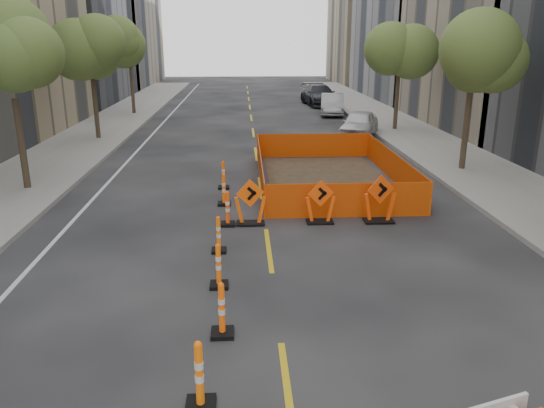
{
  "coord_description": "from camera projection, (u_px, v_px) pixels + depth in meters",
  "views": [
    {
      "loc": [
        -0.64,
        -8.86,
        5.28
      ],
      "look_at": [
        0.11,
        4.44,
        1.1
      ],
      "focal_mm": 35.0,
      "sensor_mm": 36.0,
      "label": 1
    }
  ],
  "objects": [
    {
      "name": "ground_plane",
      "position": [
        279.0,
        329.0,
        10.06
      ],
      "size": [
        140.0,
        140.0,
        0.0
      ],
      "primitive_type": "plane",
      "color": "black"
    },
    {
      "name": "channelizer_6",
      "position": [
        224.0,
        189.0,
        17.39
      ],
      "size": [
        0.43,
        0.43,
        1.08
      ],
      "primitive_type": null,
      "color": "#FF5D0A",
      "rests_on": "ground"
    },
    {
      "name": "sidewalk_right",
      "position": [
        476.0,
        170.0,
        21.95
      ],
      "size": [
        4.0,
        90.0,
        0.15
      ],
      "primitive_type": "cube",
      "color": "gray",
      "rests_on": "ground"
    },
    {
      "name": "tree_r_c",
      "position": [
        400.0,
        52.0,
        30.11
      ],
      "size": [
        2.8,
        2.8,
        5.95
      ],
      "color": "#382B1E",
      "rests_on": "ground"
    },
    {
      "name": "safety_fence",
      "position": [
        327.0,
        167.0,
        20.33
      ],
      "size": [
        5.18,
        8.75,
        1.09
      ],
      "primitive_type": null,
      "rotation": [
        0.0,
        0.0,
        -0.01
      ],
      "color": "#D54D0B",
      "rests_on": "ground"
    },
    {
      "name": "channelizer_5",
      "position": [
        228.0,
        208.0,
        15.48
      ],
      "size": [
        0.41,
        0.41,
        1.05
      ],
      "primitive_type": null,
      "color": "#FF470A",
      "rests_on": "ground"
    },
    {
      "name": "bld_right_e",
      "position": [
        385.0,
        15.0,
        64.41
      ],
      "size": [
        12.0,
        14.0,
        16.0
      ],
      "primitive_type": "cube",
      "color": "tan",
      "rests_on": "ground"
    },
    {
      "name": "bld_right_c",
      "position": [
        536.0,
        8.0,
        31.55
      ],
      "size": [
        12.0,
        16.0,
        14.0
      ],
      "primitive_type": "cube",
      "color": "gray",
      "rests_on": "ground"
    },
    {
      "name": "channelizer_7",
      "position": [
        223.0,
        175.0,
        19.32
      ],
      "size": [
        0.41,
        0.41,
        1.03
      ],
      "primitive_type": null,
      "color": "#F3550A",
      "rests_on": "ground"
    },
    {
      "name": "channelizer_1",
      "position": [
        199.0,
        375.0,
        7.75
      ],
      "size": [
        0.45,
        0.45,
        1.14
      ],
      "primitive_type": null,
      "color": "orange",
      "rests_on": "ground"
    },
    {
      "name": "bld_left_d",
      "position": [
        45.0,
        17.0,
        44.39
      ],
      "size": [
        12.0,
        16.0,
        14.0
      ],
      "primitive_type": "cube",
      "color": "#4C4C51",
      "rests_on": "ground"
    },
    {
      "name": "channelizer_4",
      "position": [
        219.0,
        234.0,
        13.55
      ],
      "size": [
        0.38,
        0.38,
        0.97
      ],
      "primitive_type": null,
      "color": "#FF620A",
      "rests_on": "ground"
    },
    {
      "name": "chevron_sign_center",
      "position": [
        320.0,
        202.0,
        15.64
      ],
      "size": [
        0.98,
        0.7,
        1.33
      ],
      "primitive_type": null,
      "rotation": [
        0.0,
        0.0,
        0.21
      ],
      "color": "#FF4B0A",
      "rests_on": "ground"
    },
    {
      "name": "sidewalk_left",
      "position": [
        32.0,
        176.0,
        20.98
      ],
      "size": [
        4.0,
        90.0,
        0.15
      ],
      "primitive_type": "cube",
      "color": "gray",
      "rests_on": "ground"
    },
    {
      "name": "channelizer_2",
      "position": [
        222.0,
        309.0,
        9.7
      ],
      "size": [
        0.42,
        0.42,
        1.07
      ],
      "primitive_type": null,
      "color": "#FF590A",
      "rests_on": "ground"
    },
    {
      "name": "parked_car_mid",
      "position": [
        332.0,
        104.0,
        38.06
      ],
      "size": [
        2.26,
        4.69,
        1.48
      ],
      "primitive_type": "imported",
      "rotation": [
        0.0,
        0.0,
        -0.16
      ],
      "color": "#9E9EA3",
      "rests_on": "ground"
    },
    {
      "name": "tree_r_b",
      "position": [
        474.0,
        58.0,
        20.59
      ],
      "size": [
        2.8,
        2.8,
        5.95
      ],
      "color": "#382B1E",
      "rests_on": "ground"
    },
    {
      "name": "tree_l_b",
      "position": [
        10.0,
        62.0,
        17.78
      ],
      "size": [
        2.8,
        2.8,
        5.95
      ],
      "color": "#382B1E",
      "rests_on": "ground"
    },
    {
      "name": "tree_l_d",
      "position": [
        129.0,
        50.0,
        36.83
      ],
      "size": [
        2.8,
        2.8,
        5.95
      ],
      "color": "#382B1E",
      "rests_on": "ground"
    },
    {
      "name": "parked_car_far",
      "position": [
        319.0,
        95.0,
        43.43
      ],
      "size": [
        2.86,
        5.85,
        1.64
      ],
      "primitive_type": "imported",
      "rotation": [
        0.0,
        0.0,
        0.1
      ],
      "color": "black",
      "rests_on": "ground"
    },
    {
      "name": "parked_car_near",
      "position": [
        359.0,
        124.0,
        29.45
      ],
      "size": [
        3.2,
        4.57,
        1.45
      ],
      "primitive_type": "imported",
      "rotation": [
        0.0,
        0.0,
        -0.39
      ],
      "color": "silver",
      "rests_on": "ground"
    },
    {
      "name": "tree_l_c",
      "position": [
        90.0,
        53.0,
        27.3
      ],
      "size": [
        2.8,
        2.8,
        5.95
      ],
      "color": "#382B1E",
      "rests_on": "ground"
    },
    {
      "name": "channelizer_3",
      "position": [
        218.0,
        265.0,
        11.62
      ],
      "size": [
        0.41,
        0.41,
        1.03
      ],
      "primitive_type": null,
      "color": "#FF610A",
      "rests_on": "ground"
    },
    {
      "name": "chevron_sign_left",
      "position": [
        250.0,
        202.0,
        15.51
      ],
      "size": [
        1.04,
        0.78,
        1.39
      ],
      "primitive_type": null,
      "rotation": [
        0.0,
        0.0,
        0.27
      ],
      "color": "#F9530A",
      "rests_on": "ground"
    },
    {
      "name": "chevron_sign_right",
      "position": [
        380.0,
        199.0,
        15.69
      ],
      "size": [
        1.11,
        0.85,
        1.48
      ],
      "primitive_type": null,
      "rotation": [
        0.0,
        0.0,
        0.3
      ],
      "color": "#E64109",
      "rests_on": "ground"
    }
  ]
}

